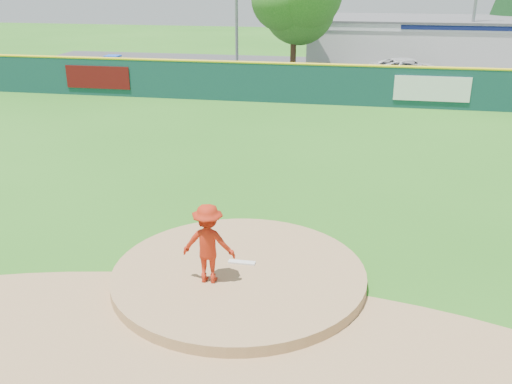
% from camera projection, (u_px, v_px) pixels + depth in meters
% --- Properties ---
extents(ground, '(120.00, 120.00, 0.00)m').
position_uv_depth(ground, '(239.00, 280.00, 12.47)').
color(ground, '#286B19').
rests_on(ground, ground).
extents(pitchers_mound, '(5.50, 5.50, 0.50)m').
position_uv_depth(pitchers_mound, '(239.00, 280.00, 12.47)').
color(pitchers_mound, '#9E774C').
rests_on(pitchers_mound, ground).
extents(pitching_rubber, '(0.60, 0.15, 0.04)m').
position_uv_depth(pitching_rubber, '(242.00, 262.00, 12.65)').
color(pitching_rubber, white).
rests_on(pitching_rubber, pitchers_mound).
extents(infield_dirt_arc, '(15.40, 15.40, 0.01)m').
position_uv_depth(infield_dirt_arc, '(202.00, 367.00, 9.72)').
color(infield_dirt_arc, '#9E774C').
rests_on(infield_dirt_arc, ground).
extents(parking_lot, '(44.00, 16.00, 0.02)m').
position_uv_depth(parking_lot, '(327.00, 75.00, 37.20)').
color(parking_lot, '#38383A').
rests_on(parking_lot, ground).
extents(pitcher, '(1.11, 0.66, 1.71)m').
position_uv_depth(pitcher, '(208.00, 244.00, 11.65)').
color(pitcher, '#AD220E').
rests_on(pitcher, pitchers_mound).
extents(van, '(5.50, 3.68, 1.40)m').
position_uv_depth(van, '(410.00, 70.00, 34.57)').
color(van, silver).
rests_on(van, parking_lot).
extents(pool_building_grp, '(15.20, 8.20, 3.31)m').
position_uv_depth(pool_building_grp, '(418.00, 42.00, 40.15)').
color(pool_building_grp, silver).
rests_on(pool_building_grp, ground).
extents(fence_banners, '(20.93, 0.04, 1.20)m').
position_uv_depth(fence_banners, '(256.00, 83.00, 29.04)').
color(fence_banners, '#580C0D').
rests_on(fence_banners, ground).
extents(playground_slide, '(0.88, 2.49, 1.37)m').
position_uv_depth(playground_slide, '(113.00, 66.00, 36.00)').
color(playground_slide, blue).
rests_on(playground_slide, ground).
extents(outfield_fence, '(40.00, 0.14, 2.07)m').
position_uv_depth(outfield_fence, '(315.00, 83.00, 28.57)').
color(outfield_fence, '#123A3A').
rests_on(outfield_fence, ground).
extents(deciduous_tree, '(5.60, 5.60, 7.36)m').
position_uv_depth(deciduous_tree, '(294.00, 3.00, 34.07)').
color(deciduous_tree, '#382314').
rests_on(deciduous_tree, ground).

